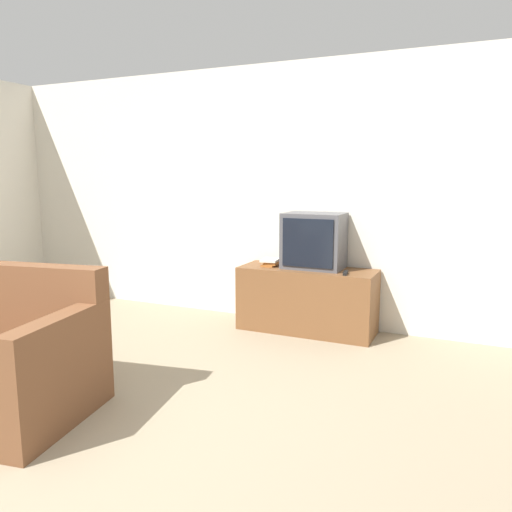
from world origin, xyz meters
The scene contains 6 objects.
ground_plane centered at (0.00, 0.00, 0.00)m, with size 14.00×14.00×0.00m, color gray.
wall_back centered at (0.00, 3.03, 1.30)m, with size 9.00×0.06×2.60m.
tv_stand centered at (0.73, 2.74, 0.31)m, with size 1.31×0.48×0.62m.
television centered at (0.77, 2.79, 0.88)m, with size 0.57×0.39×0.53m.
book_stack centered at (0.36, 2.72, 0.65)m, with size 0.18×0.22×0.07m.
remote_on_stand centered at (1.13, 2.61, 0.63)m, with size 0.06×0.15×0.02m.
Camera 1 is at (2.21, -1.75, 1.50)m, focal length 35.00 mm.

